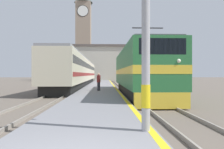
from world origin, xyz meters
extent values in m
plane|color=#60564C|center=(0.00, 30.00, 0.00)|extent=(200.00, 200.00, 0.00)
cube|color=slate|center=(0.00, 25.00, 0.16)|extent=(3.74, 140.00, 0.31)
cube|color=yellow|center=(1.72, 25.00, 0.31)|extent=(0.20, 140.00, 0.00)
cube|color=#60564C|center=(3.33, 25.00, 0.01)|extent=(2.83, 140.00, 0.02)
cube|color=gray|center=(2.61, 25.00, 0.09)|extent=(0.07, 140.00, 0.14)
cube|color=gray|center=(4.04, 25.00, 0.09)|extent=(0.07, 140.00, 0.14)
cube|color=#60564C|center=(-3.29, 25.00, 0.01)|extent=(2.83, 140.00, 0.02)
cube|color=gray|center=(-4.01, 25.00, 0.09)|extent=(0.07, 140.00, 0.14)
cube|color=gray|center=(-2.57, 25.00, 0.09)|extent=(0.07, 140.00, 0.14)
cube|color=black|center=(3.33, 14.55, 0.45)|extent=(2.46, 13.60, 0.90)
cube|color=#286B38|center=(3.33, 14.55, 2.30)|extent=(2.90, 14.79, 2.79)
cube|color=gold|center=(3.33, 14.55, 2.02)|extent=(2.92, 14.81, 0.44)
cube|color=gold|center=(3.33, 7.31, 0.50)|extent=(2.76, 0.30, 0.81)
cube|color=black|center=(3.33, 7.22, 3.14)|extent=(2.32, 0.12, 0.80)
sphere|color=white|center=(2.53, 7.18, 2.44)|extent=(0.20, 0.20, 0.20)
sphere|color=white|center=(4.12, 7.18, 2.44)|extent=(0.20, 0.20, 0.20)
cube|color=#4C4C51|center=(3.33, 14.55, 3.75)|extent=(2.61, 14.05, 0.12)
cylinder|color=#333333|center=(3.33, 10.50, 4.31)|extent=(0.06, 0.63, 1.03)
cylinder|color=#333333|center=(3.33, 11.20, 4.31)|extent=(0.06, 0.63, 1.03)
cube|color=#262626|center=(3.33, 10.85, 4.81)|extent=(2.03, 0.08, 0.06)
cube|color=black|center=(-3.29, 30.24, 0.45)|extent=(2.46, 33.98, 0.90)
cube|color=beige|center=(-3.29, 30.24, 2.37)|extent=(2.90, 35.39, 2.94)
cube|color=black|center=(-3.29, 30.24, 2.96)|extent=(2.92, 34.68, 0.64)
cube|color=maroon|center=(-3.29, 30.24, 1.78)|extent=(2.92, 34.68, 0.36)
cube|color=gray|center=(-3.29, 30.24, 3.94)|extent=(2.67, 35.39, 0.20)
cylinder|color=yellow|center=(1.58, 2.31, 1.21)|extent=(0.24, 0.24, 0.60)
cylinder|color=#23232D|center=(-0.02, 16.32, 0.69)|extent=(0.26, 0.26, 0.76)
cylinder|color=maroon|center=(-0.02, 16.32, 1.38)|extent=(0.34, 0.34, 0.63)
sphere|color=tan|center=(-0.02, 16.32, 1.80)|extent=(0.20, 0.20, 0.20)
cube|color=gray|center=(-5.74, 61.94, 11.56)|extent=(4.34, 4.34, 23.13)
cylinder|color=black|center=(-5.74, 59.75, 20.09)|extent=(3.34, 0.06, 3.34)
cylinder|color=white|center=(-5.74, 59.72, 20.09)|extent=(3.04, 0.10, 3.04)
cube|color=#B7B2A3|center=(-1.37, 55.88, 4.42)|extent=(21.13, 8.94, 8.84)
cube|color=#564C47|center=(-1.37, 55.88, 9.09)|extent=(21.73, 9.54, 0.50)
camera|label=1|loc=(0.51, -3.32, 1.78)|focal=35.00mm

